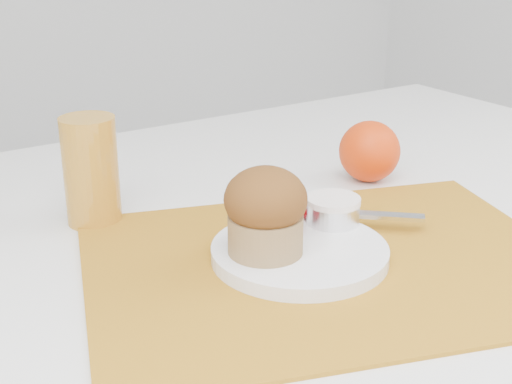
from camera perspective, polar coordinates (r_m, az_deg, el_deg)
placemat at (r=0.72m, az=5.81°, el=-5.62°), size 0.56×0.48×0.00m
plate at (r=0.71m, az=3.51°, el=-4.86°), size 0.19×0.19×0.01m
ramekin at (r=0.76m, az=6.19°, el=-1.57°), size 0.07×0.07×0.02m
cream at (r=0.76m, az=6.22°, el=-0.69°), size 0.07×0.07×0.01m
raspberry_near at (r=0.74m, az=2.96°, el=-2.42°), size 0.02×0.02×0.02m
raspberry_far at (r=0.77m, az=4.34°, el=-1.58°), size 0.02×0.02×0.02m
butter_knife at (r=0.78m, az=6.82°, el=-1.69°), size 0.14×0.13×0.00m
orange at (r=0.94m, az=9.07°, el=3.24°), size 0.08×0.08×0.08m
juice_glass at (r=0.81m, az=-13.06°, el=1.67°), size 0.06×0.06×0.12m
muffin at (r=0.68m, az=0.77°, el=-1.53°), size 0.09×0.09×0.09m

